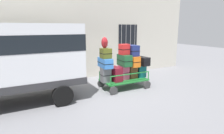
% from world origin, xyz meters
% --- Properties ---
extents(ground_plane, '(40.00, 40.00, 0.00)m').
position_xyz_m(ground_plane, '(0.00, 0.00, 0.00)').
color(ground_plane, gray).
extents(building_wall, '(12.00, 0.38, 5.00)m').
position_xyz_m(building_wall, '(0.01, 2.74, 2.50)').
color(building_wall, beige).
rests_on(building_wall, ground).
extents(van, '(4.81, 2.02, 2.73)m').
position_xyz_m(van, '(-4.05, 0.45, 1.68)').
color(van, silver).
rests_on(van, ground).
extents(luggage_cart, '(1.99, 1.20, 0.39)m').
position_xyz_m(luggage_cart, '(0.31, 0.18, 0.32)').
color(luggage_cart, '#1E722D').
rests_on(luggage_cart, ground).
extents(cart_railing, '(1.89, 1.07, 0.36)m').
position_xyz_m(cart_railing, '(0.31, 0.18, 0.68)').
color(cart_railing, '#1E722D').
rests_on(cart_railing, luggage_cart).
extents(suitcase_left_bottom, '(0.40, 0.39, 0.61)m').
position_xyz_m(suitcase_left_bottom, '(-0.58, 0.19, 0.69)').
color(suitcase_left_bottom, slate).
rests_on(suitcase_left_bottom, luggage_cart).
extents(suitcase_left_middle, '(0.44, 0.87, 0.39)m').
position_xyz_m(suitcase_left_middle, '(-0.58, 0.22, 1.19)').
color(suitcase_left_middle, '#3372C6').
rests_on(suitcase_left_middle, suitcase_left_bottom).
extents(suitcase_left_top, '(0.40, 0.46, 0.40)m').
position_xyz_m(suitcase_left_top, '(-0.58, 0.17, 1.58)').
color(suitcase_left_top, '#4C5119').
rests_on(suitcase_left_top, suitcase_left_middle).
extents(suitcase_midleft_bottom, '(0.42, 0.67, 0.59)m').
position_xyz_m(suitcase_midleft_bottom, '(-0.13, 0.17, 0.68)').
color(suitcase_midleft_bottom, maroon).
rests_on(suitcase_midleft_bottom, luggage_cart).
extents(suitcase_center_bottom, '(0.39, 0.42, 0.61)m').
position_xyz_m(suitcase_center_bottom, '(0.31, 0.22, 0.69)').
color(suitcase_center_bottom, '#CC4C72').
rests_on(suitcase_center_bottom, luggage_cart).
extents(suitcase_center_middle, '(0.43, 0.77, 0.48)m').
position_xyz_m(suitcase_center_middle, '(0.31, 0.16, 1.23)').
color(suitcase_center_middle, '#194C28').
rests_on(suitcase_center_middle, suitcase_center_bottom).
extents(suitcase_center_top, '(0.41, 0.38, 0.45)m').
position_xyz_m(suitcase_center_top, '(0.31, 0.19, 1.69)').
color(suitcase_center_top, '#B21E1E').
rests_on(suitcase_center_top, suitcase_center_middle).
extents(suitcase_midright_bottom, '(0.38, 0.35, 0.54)m').
position_xyz_m(suitcase_midright_bottom, '(0.75, 0.20, 0.65)').
color(suitcase_midright_bottom, brown).
rests_on(suitcase_midright_bottom, luggage_cart).
extents(suitcase_midright_middle, '(0.40, 0.77, 0.46)m').
position_xyz_m(suitcase_midright_middle, '(0.75, 0.21, 1.15)').
color(suitcase_midright_middle, orange).
rests_on(suitcase_midright_middle, suitcase_midright_bottom).
extents(suitcase_midright_top, '(0.42, 0.62, 0.47)m').
position_xyz_m(suitcase_midright_top, '(0.75, 0.21, 1.62)').
color(suitcase_midright_top, navy).
rests_on(suitcase_midright_top, suitcase_midright_middle).
extents(suitcase_right_bottom, '(0.41, 0.45, 0.55)m').
position_xyz_m(suitcase_right_bottom, '(1.19, 0.18, 0.66)').
color(suitcase_right_bottom, '#0F5960').
rests_on(suitcase_right_bottom, luggage_cart).
extents(suitcase_right_middle, '(0.45, 0.86, 0.38)m').
position_xyz_m(suitcase_right_middle, '(1.19, 0.17, 1.13)').
color(suitcase_right_middle, black).
rests_on(suitcase_right_middle, suitcase_right_bottom).
extents(backpack, '(0.27, 0.22, 0.44)m').
position_xyz_m(backpack, '(-0.61, 0.20, 2.01)').
color(backpack, maroon).
rests_on(backpack, suitcase_left_top).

